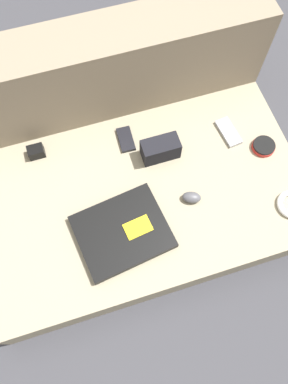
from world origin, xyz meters
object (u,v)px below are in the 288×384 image
(laptop, at_px, (122,232))
(camera_pouch, at_px, (160,149))
(computer_mouse, at_px, (192,197))
(phone_black, at_px, (127,139))
(phone_silver, at_px, (228,132))
(speaker_puck, at_px, (264,146))
(charger_brick, at_px, (36,152))

(laptop, distance_m, camera_pouch, 0.33)
(computer_mouse, distance_m, camera_pouch, 0.21)
(phone_black, bearing_deg, phone_silver, -10.36)
(speaker_puck, relative_size, phone_silver, 0.66)
(camera_pouch, height_order, charger_brick, camera_pouch)
(laptop, bearing_deg, phone_black, 63.72)
(phone_silver, bearing_deg, speaker_puck, -50.99)
(computer_mouse, bearing_deg, camera_pouch, 127.01)
(charger_brick, bearing_deg, laptop, -60.44)
(charger_brick, bearing_deg, camera_pouch, -17.39)
(camera_pouch, xyz_separation_m, charger_brick, (-0.44, 0.14, -0.02))
(speaker_puck, xyz_separation_m, camera_pouch, (-0.38, 0.09, 0.03))
(computer_mouse, distance_m, phone_silver, 0.31)
(phone_black, distance_m, charger_brick, 0.34)
(laptop, relative_size, phone_black, 3.12)
(laptop, xyz_separation_m, phone_black, (0.12, 0.35, -0.01))
(phone_black, bearing_deg, charger_brick, 175.68)
(computer_mouse, height_order, camera_pouch, camera_pouch)
(computer_mouse, bearing_deg, speaker_puck, 42.60)
(phone_black, bearing_deg, camera_pouch, -41.58)
(laptop, distance_m, phone_black, 0.37)
(camera_pouch, distance_m, charger_brick, 0.46)
(phone_silver, relative_size, phone_black, 1.21)
(computer_mouse, bearing_deg, laptop, -146.56)
(speaker_puck, distance_m, charger_brick, 0.84)
(laptop, relative_size, speaker_puck, 3.87)
(phone_black, relative_size, camera_pouch, 0.77)
(laptop, distance_m, charger_brick, 0.44)
(phone_silver, bearing_deg, computer_mouse, -143.48)
(laptop, height_order, computer_mouse, computer_mouse)
(speaker_puck, bearing_deg, charger_brick, 164.64)
(speaker_puck, xyz_separation_m, phone_black, (-0.48, 0.18, -0.00))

